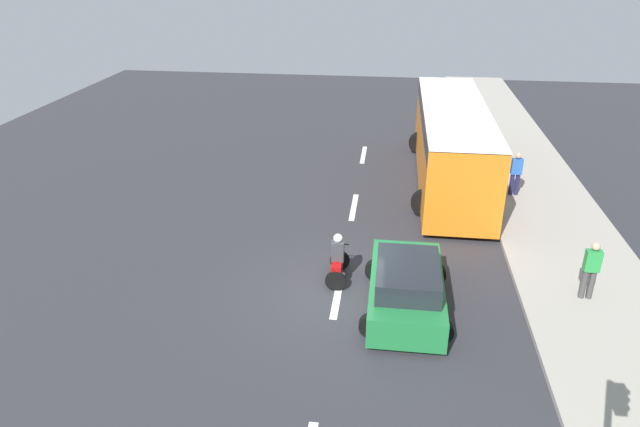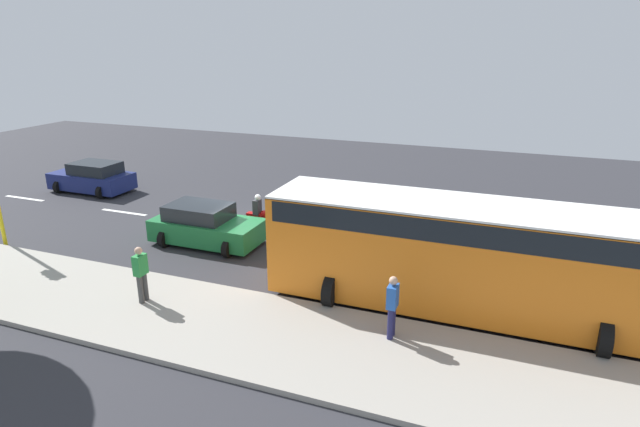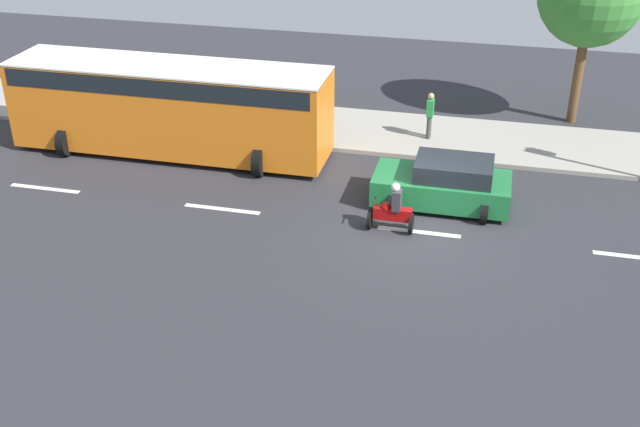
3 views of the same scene
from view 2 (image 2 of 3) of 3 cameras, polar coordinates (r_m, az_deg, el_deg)
name	(u,v)px [view 2 (image 2 of 3)]	position (r m, az deg, el deg)	size (l,w,h in m)	color
ground_plane	(242,230)	(21.72, -8.42, -1.80)	(40.00, 60.00, 0.10)	#2D2D33
sidewalk	(124,304)	(16.48, -20.47, -9.23)	(4.00, 60.00, 0.15)	#9E998E
lane_stripe_far_north	(25,198)	(29.31, -29.38, 1.45)	(0.20, 2.40, 0.01)	white
lane_stripe_north	(124,212)	(25.08, -20.49, 0.13)	(0.20, 2.40, 0.01)	white
lane_stripe_mid	(242,229)	(21.70, -8.42, -1.66)	(0.20, 2.40, 0.01)	white
lane_stripe_south	(385,249)	(19.61, 7.12, -3.84)	(0.20, 2.40, 0.01)	white
lane_stripe_far_south	(562,274)	(19.24, 24.79, -5.96)	(0.20, 2.40, 0.01)	white
car_green	(206,226)	(20.22, -12.30, -1.30)	(2.33, 4.11, 1.52)	#1E7238
car_dark_blue	(93,178)	(28.92, -23.43, 3.57)	(2.32, 4.07, 1.52)	navy
city_bus	(465,250)	(15.09, 15.46, -3.86)	(3.20, 11.00, 3.16)	orange
motorcycle	(260,216)	(21.19, -6.52, -0.25)	(0.60, 1.30, 1.53)	black
pedestrian_near_signal	(392,305)	(13.50, 7.85, -9.80)	(0.40, 0.24, 1.69)	#1E1E4C
pedestrian_by_tree	(141,273)	(15.93, -18.85, -6.08)	(0.40, 0.24, 1.69)	#3F3F3F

